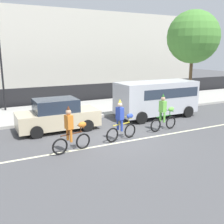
% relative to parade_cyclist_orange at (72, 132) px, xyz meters
% --- Properties ---
extents(ground_plane, '(80.00, 80.00, 0.00)m').
position_rel_parade_cyclist_orange_xyz_m(ground_plane, '(2.45, 0.58, -0.84)').
color(ground_plane, '#4C4C4F').
extents(road_centre_line, '(36.00, 0.14, 0.01)m').
position_rel_parade_cyclist_orange_xyz_m(road_centre_line, '(2.45, 0.08, -0.84)').
color(road_centre_line, beige).
rests_on(road_centre_line, ground).
extents(sidewalk_curb, '(60.00, 5.00, 0.15)m').
position_rel_parade_cyclist_orange_xyz_m(sidewalk_curb, '(2.45, 7.08, -0.77)').
color(sidewalk_curb, '#ADAAA3').
rests_on(sidewalk_curb, ground).
extents(fence_line, '(40.00, 0.08, 1.40)m').
position_rel_parade_cyclist_orange_xyz_m(fence_line, '(2.45, 9.98, -0.14)').
color(fence_line, black).
rests_on(fence_line, ground).
extents(building_backdrop, '(28.00, 8.00, 7.82)m').
position_rel_parade_cyclist_orange_xyz_m(building_backdrop, '(5.52, 18.58, 3.07)').
color(building_backdrop, beige).
rests_on(building_backdrop, ground).
extents(parade_cyclist_orange, '(1.70, 0.54, 1.92)m').
position_rel_parade_cyclist_orange_xyz_m(parade_cyclist_orange, '(0.00, 0.00, 0.00)').
color(parade_cyclist_orange, black).
rests_on(parade_cyclist_orange, ground).
extents(parade_cyclist_cobalt, '(1.70, 0.54, 1.92)m').
position_rel_parade_cyclist_orange_xyz_m(parade_cyclist_cobalt, '(2.48, 0.38, 0.00)').
color(parade_cyclist_cobalt, black).
rests_on(parade_cyclist_cobalt, ground).
extents(parade_cyclist_lime, '(1.72, 0.50, 1.92)m').
position_rel_parade_cyclist_orange_xyz_m(parade_cyclist_lime, '(5.14, 0.74, 0.00)').
color(parade_cyclist_lime, black).
rests_on(parade_cyclist_lime, ground).
extents(parked_van_silver, '(5.00, 2.22, 2.18)m').
position_rel_parade_cyclist_orange_xyz_m(parked_van_silver, '(6.56, 3.28, 0.44)').
color(parked_van_silver, silver).
rests_on(parked_van_silver, ground).
extents(parked_car_beige, '(4.10, 1.92, 1.64)m').
position_rel_parade_cyclist_orange_xyz_m(parked_car_beige, '(0.29, 3.19, -0.06)').
color(parked_car_beige, beige).
rests_on(parked_car_beige, ground).
extents(street_lamp_post, '(0.36, 0.36, 5.86)m').
position_rel_parade_cyclist_orange_xyz_m(street_lamp_post, '(-1.75, 8.79, 3.15)').
color(street_lamp_post, black).
rests_on(street_lamp_post, sidewalk_curb).
extents(street_tree_near_lamp, '(3.86, 3.86, 6.79)m').
position_rel_parade_cyclist_orange_xyz_m(street_tree_near_lamp, '(11.30, 5.58, 4.16)').
color(street_tree_near_lamp, brown).
rests_on(street_tree_near_lamp, sidewalk_curb).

